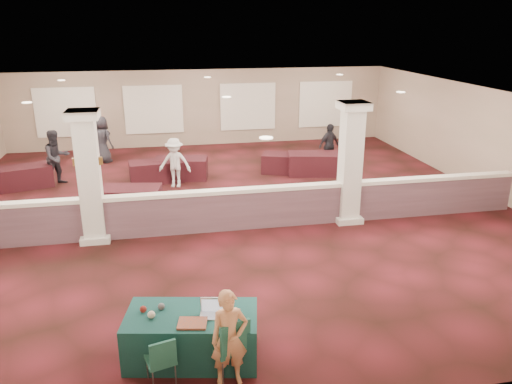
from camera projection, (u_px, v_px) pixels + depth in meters
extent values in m
plane|color=#471117|center=(229.00, 209.00, 14.31)|extent=(16.00, 16.00, 0.00)
cube|color=gray|center=(202.00, 108.00, 21.21)|extent=(16.00, 0.04, 3.20)
cube|color=gray|center=(315.00, 311.00, 6.36)|extent=(16.00, 0.04, 3.20)
cube|color=gray|center=(487.00, 142.00, 15.24)|extent=(0.04, 16.00, 3.20)
cube|color=white|center=(227.00, 96.00, 13.27)|extent=(16.00, 16.00, 0.02)
cube|color=#51373F|center=(237.00, 211.00, 12.75)|extent=(15.60, 0.20, 1.00)
cube|color=silver|center=(236.00, 191.00, 12.57)|extent=(15.60, 0.28, 0.10)
cube|color=beige|center=(90.00, 178.00, 11.76)|extent=(0.50, 0.50, 3.20)
cube|color=beige|center=(96.00, 237.00, 12.25)|extent=(0.70, 0.70, 0.16)
cube|color=beige|center=(82.00, 114.00, 11.27)|extent=(0.72, 0.72, 0.20)
cube|color=beige|center=(350.00, 163.00, 12.94)|extent=(0.50, 0.50, 3.20)
cube|color=beige|center=(347.00, 218.00, 13.43)|extent=(0.70, 0.70, 0.16)
cube|color=beige|center=(354.00, 106.00, 12.45)|extent=(0.72, 0.72, 0.20)
cylinder|color=brown|center=(75.00, 162.00, 11.58)|extent=(0.12, 0.12, 0.18)
cylinder|color=white|center=(75.00, 162.00, 11.58)|extent=(0.09, 0.09, 0.10)
cylinder|color=brown|center=(100.00, 161.00, 11.68)|extent=(0.12, 0.12, 0.18)
cylinder|color=white|center=(100.00, 161.00, 11.68)|extent=(0.09, 0.09, 0.10)
cube|color=#0E3331|center=(192.00, 336.00, 7.87)|extent=(2.21, 1.40, 0.79)
cube|color=#1C5145|center=(228.00, 346.00, 7.47)|extent=(0.66, 0.66, 0.07)
cube|color=#1C5145|center=(235.00, 338.00, 7.19)|extent=(0.47, 0.23, 0.48)
cylinder|color=slate|center=(223.00, 373.00, 7.28)|extent=(0.03, 0.03, 0.46)
cylinder|color=slate|center=(247.00, 363.00, 7.50)|extent=(0.03, 0.03, 0.46)
cylinder|color=slate|center=(209.00, 358.00, 7.61)|extent=(0.03, 0.03, 0.46)
cylinder|color=slate|center=(233.00, 348.00, 7.83)|extent=(0.03, 0.03, 0.46)
cube|color=#1C5145|center=(160.00, 359.00, 7.32)|extent=(0.50, 0.50, 0.05)
cube|color=#1C5145|center=(163.00, 354.00, 7.09)|extent=(0.39, 0.14, 0.39)
cylinder|color=slate|center=(153.00, 382.00, 7.17)|extent=(0.03, 0.03, 0.37)
cylinder|color=slate|center=(176.00, 375.00, 7.31)|extent=(0.03, 0.03, 0.37)
cylinder|color=slate|center=(147.00, 368.00, 7.46)|extent=(0.03, 0.03, 0.37)
cylinder|color=slate|center=(169.00, 361.00, 7.60)|extent=(0.03, 0.03, 0.37)
imported|color=tan|center=(229.00, 339.00, 7.20)|extent=(0.58, 0.41, 1.52)
cube|color=black|center=(129.00, 200.00, 13.96)|extent=(1.90, 1.19, 0.72)
cube|color=black|center=(156.00, 171.00, 16.61)|extent=(1.82, 1.06, 0.70)
cube|color=black|center=(315.00, 164.00, 17.42)|extent=(2.01, 1.29, 0.75)
cube|color=black|center=(24.00, 177.00, 16.04)|extent=(1.89, 1.31, 0.70)
cube|color=black|center=(181.00, 168.00, 16.95)|extent=(1.88, 1.17, 0.71)
cube|color=black|center=(286.00, 163.00, 17.62)|extent=(1.83, 1.35, 0.67)
imported|color=black|center=(57.00, 158.00, 16.17)|extent=(0.98, 0.91, 1.81)
imported|color=#BBBAB6|center=(175.00, 163.00, 15.98)|extent=(1.11, 0.73, 1.60)
imported|color=black|center=(329.00, 146.00, 18.15)|extent=(1.04, 0.82, 1.60)
imported|color=black|center=(102.00, 139.00, 18.76)|extent=(0.96, 0.92, 1.76)
cube|color=silver|center=(212.00, 316.00, 7.69)|extent=(0.40, 0.31, 0.02)
cube|color=silver|center=(212.00, 304.00, 7.77)|extent=(0.35, 0.08, 0.24)
cube|color=silver|center=(212.00, 305.00, 7.76)|extent=(0.32, 0.07, 0.20)
cube|color=#BE471E|center=(192.00, 323.00, 7.49)|extent=(0.49, 0.40, 0.03)
sphere|color=beige|center=(151.00, 315.00, 7.63)|extent=(0.12, 0.12, 0.12)
sphere|color=maroon|center=(143.00, 309.00, 7.78)|extent=(0.11, 0.11, 0.11)
sphere|color=#444348|center=(161.00, 306.00, 7.85)|extent=(0.11, 0.11, 0.11)
cube|color=red|center=(235.00, 325.00, 7.46)|extent=(0.13, 0.06, 0.01)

